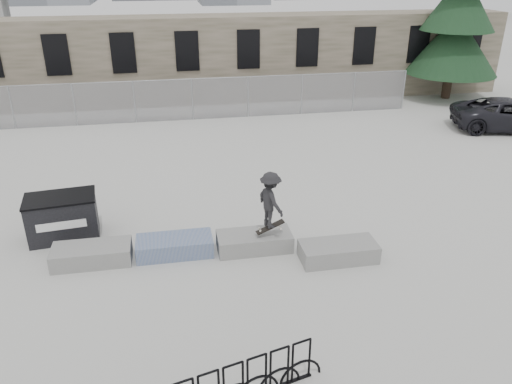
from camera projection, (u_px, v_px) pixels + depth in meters
ground at (225, 251)px, 13.49m from camera, size 120.00×120.00×0.00m
stone_wall at (187, 60)px, 27.02m from camera, size 36.00×2.58×4.50m
chainlink_fence at (192, 99)px, 24.20m from camera, size 22.06×0.06×2.02m
planter_far_left at (92, 254)px, 12.90m from camera, size 2.00×0.90×0.47m
planter_center_left at (175, 245)px, 13.28m from camera, size 2.00×0.90×0.47m
planter_center_right at (254, 241)px, 13.50m from camera, size 2.00×0.90×0.47m
planter_offset at (338, 251)px, 13.03m from camera, size 2.00×0.90×0.47m
dumpster at (63, 217)px, 13.95m from camera, size 2.01×1.36×1.25m
spruce_tree at (459, 12)px, 26.55m from camera, size 4.96×4.96×11.50m
suv at (511, 115)px, 22.86m from camera, size 5.58×3.63×1.43m
skateboarder at (271, 200)px, 12.91m from camera, size 0.89×1.13×1.71m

